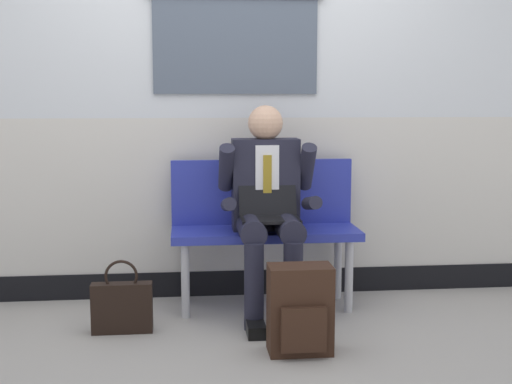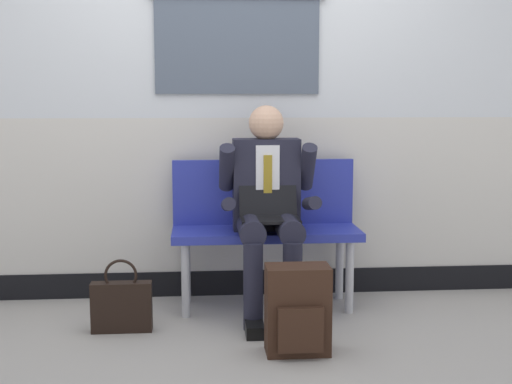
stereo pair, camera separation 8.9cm
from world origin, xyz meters
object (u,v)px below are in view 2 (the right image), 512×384
object	(u,v)px
bench_with_person	(265,220)
backpack	(298,311)
person_seated	(268,204)
handbag	(122,305)

from	to	relation	value
bench_with_person	backpack	size ratio (longest dim) A/B	2.51
person_seated	handbag	bearing A→B (deg)	-163.63
bench_with_person	person_seated	world-z (taller)	person_seated
backpack	handbag	world-z (taller)	backpack
backpack	person_seated	bearing A→B (deg)	97.55
backpack	handbag	bearing A→B (deg)	156.35
handbag	person_seated	bearing A→B (deg)	16.37
bench_with_person	handbag	size ratio (longest dim) A/B	2.78
bench_with_person	backpack	bearing A→B (deg)	-84.20
bench_with_person	person_seated	distance (m)	0.24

